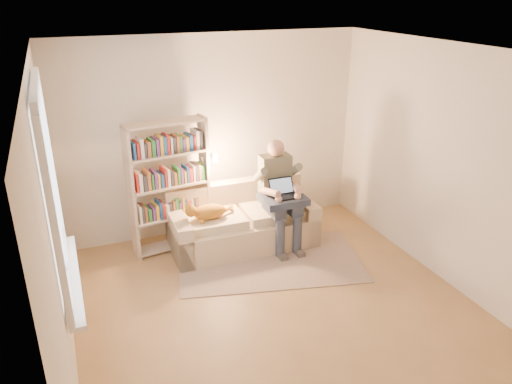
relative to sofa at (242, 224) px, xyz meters
name	(u,v)px	position (x,y,z in m)	size (l,w,h in m)	color
floor	(283,317)	(-0.15, -1.62, -0.28)	(4.50, 4.50, 0.00)	olive
ceiling	(290,55)	(-0.15, -1.62, 2.32)	(4.00, 4.50, 0.02)	white
wall_left	(54,238)	(-2.15, -1.62, 1.02)	(0.02, 4.50, 2.60)	silver
wall_right	(458,172)	(1.85, -1.62, 1.02)	(0.02, 4.50, 2.60)	silver
wall_back	(213,136)	(-0.15, 0.63, 1.02)	(4.00, 0.02, 2.60)	silver
wall_front	(466,357)	(-0.15, -3.87, 1.02)	(4.00, 0.02, 2.60)	silver
window	(59,218)	(-2.10, -1.42, 1.09)	(0.12, 1.52, 1.69)	white
sofa	(242,224)	(0.00, 0.00, 0.00)	(1.84, 0.85, 0.78)	beige
person	(279,189)	(0.45, -0.15, 0.48)	(0.39, 0.63, 1.37)	slate
cat	(210,211)	(-0.45, -0.11, 0.31)	(0.63, 0.23, 0.23)	orange
blanket	(282,199)	(0.43, -0.29, 0.39)	(0.54, 0.44, 0.09)	#283246
laptop	(282,192)	(0.43, -0.28, 0.49)	(0.32, 0.29, 0.25)	black
bookshelf	(169,180)	(-0.84, 0.25, 0.64)	(1.13, 0.40, 1.67)	beige
rug	(270,261)	(0.16, -0.55, -0.28)	(2.19, 1.29, 0.01)	gray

